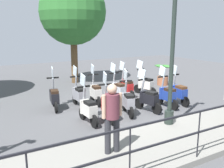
{
  "coord_description": "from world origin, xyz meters",
  "views": [
    {
      "loc": [
        -7.6,
        5.0,
        2.9
      ],
      "look_at": [
        0.2,
        0.5,
        0.9
      ],
      "focal_mm": 40.0,
      "sensor_mm": 36.0,
      "label": 1
    }
  ],
  "objects": [
    {
      "name": "tree_distant",
      "position": [
        5.09,
        0.03,
        3.75
      ],
      "size": [
        3.47,
        3.47,
        5.51
      ],
      "color": "brown",
      "rests_on": "ground_plane"
    },
    {
      "name": "scooter_near_5",
      "position": [
        -0.86,
        1.97,
        0.48
      ],
      "size": [
        1.23,
        0.44,
        1.54
      ],
      "rotation": [
        0.0,
        0.0,
        0.02
      ],
      "color": "black",
      "rests_on": "ground_plane"
    },
    {
      "name": "scooter_near_2",
      "position": [
        -0.86,
        -0.37,
        0.48
      ],
      "size": [
        1.22,
        0.48,
        1.54
      ],
      "rotation": [
        0.0,
        0.0,
        0.19
      ],
      "color": "black",
      "rests_on": "ground_plane"
    },
    {
      "name": "scooter_near_1",
      "position": [
        -0.82,
        -1.29,
        0.48
      ],
      "size": [
        1.23,
        0.44,
        1.54
      ],
      "rotation": [
        0.0,
        0.0,
        -0.04
      ],
      "color": "black",
      "rests_on": "ground_plane"
    },
    {
      "name": "lamp_post_near",
      "position": [
        -2.4,
        0.06,
        2.21
      ],
      "size": [
        0.26,
        0.9,
        4.62
      ],
      "color": "#232D28",
      "rests_on": "promenade_walkway"
    },
    {
      "name": "scooter_near_3",
      "position": [
        -0.78,
        0.44,
        0.48
      ],
      "size": [
        1.2,
        0.54,
        1.54
      ],
      "rotation": [
        0.0,
        0.0,
        -0.3
      ],
      "color": "black",
      "rests_on": "ground_plane"
    },
    {
      "name": "potted_palm",
      "position": [
        2.21,
        -3.74,
        0.45
      ],
      "size": [
        1.06,
        0.66,
        1.05
      ],
      "color": "#9E5B3D",
      "rests_on": "ground_plane"
    },
    {
      "name": "scooter_far_0",
      "position": [
        1.06,
        -1.7,
        0.48
      ],
      "size": [
        1.21,
        0.52,
        1.54
      ],
      "rotation": [
        0.0,
        0.0,
        0.25
      ],
      "color": "black",
      "rests_on": "ground_plane"
    },
    {
      "name": "scooter_far_1",
      "position": [
        1.07,
        -0.7,
        0.48
      ],
      "size": [
        1.23,
        0.44,
        1.54
      ],
      "rotation": [
        0.0,
        0.0,
        0.0
      ],
      "color": "black",
      "rests_on": "ground_plane"
    },
    {
      "name": "scooter_far_4",
      "position": [
        0.85,
        1.56,
        0.48
      ],
      "size": [
        1.23,
        0.44,
        1.54
      ],
      "rotation": [
        0.0,
        0.0,
        -0.01
      ],
      "color": "black",
      "rests_on": "ground_plane"
    },
    {
      "name": "scooter_near_4",
      "position": [
        -0.92,
        1.3,
        0.48
      ],
      "size": [
        1.22,
        0.49,
        1.54
      ],
      "rotation": [
        0.0,
        0.0,
        -0.21
      ],
      "color": "black",
      "rests_on": "ground_plane"
    },
    {
      "name": "ground_plane",
      "position": [
        0.0,
        0.0,
        0.0
      ],
      "size": [
        28.0,
        28.0,
        0.0
      ],
      "primitive_type": "plane",
      "color": "#4C4C4F"
    },
    {
      "name": "pedestrian_distant",
      "position": [
        -3.08,
        2.39,
        1.08
      ],
      "size": [
        0.34,
        0.49,
        1.59
      ],
      "rotation": [
        0.0,
        0.0,
        3.09
      ],
      "color": "#28282D",
      "rests_on": "promenade_walkway"
    },
    {
      "name": "scooter_near_0",
      "position": [
        -0.74,
        -1.94,
        0.48
      ],
      "size": [
        1.23,
        0.44,
        1.54
      ],
      "rotation": [
        0.0,
        0.0,
        -0.06
      ],
      "color": "black",
      "rests_on": "ground_plane"
    },
    {
      "name": "scooter_far_2",
      "position": [
        0.79,
        -0.11,
        0.48
      ],
      "size": [
        1.23,
        0.44,
        1.54
      ],
      "rotation": [
        0.0,
        0.0,
        0.08
      ],
      "color": "black",
      "rests_on": "ground_plane"
    },
    {
      "name": "promenade_walkway",
      "position": [
        -3.15,
        0.0,
        0.07
      ],
      "size": [
        2.2,
        20.0,
        0.15
      ],
      "color": "gray",
      "rests_on": "ground_plane"
    },
    {
      "name": "scooter_far_5",
      "position": [
        1.04,
        2.44,
        0.48
      ],
      "size": [
        1.22,
        0.49,
        1.54
      ],
      "rotation": [
        0.0,
        0.0,
        -0.2
      ],
      "color": "black",
      "rests_on": "ground_plane"
    },
    {
      "name": "scooter_far_3",
      "position": [
        0.9,
        0.85,
        0.48
      ],
      "size": [
        1.23,
        0.46,
        1.54
      ],
      "rotation": [
        0.0,
        0.0,
        -0.15
      ],
      "color": "black",
      "rests_on": "ground_plane"
    }
  ]
}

